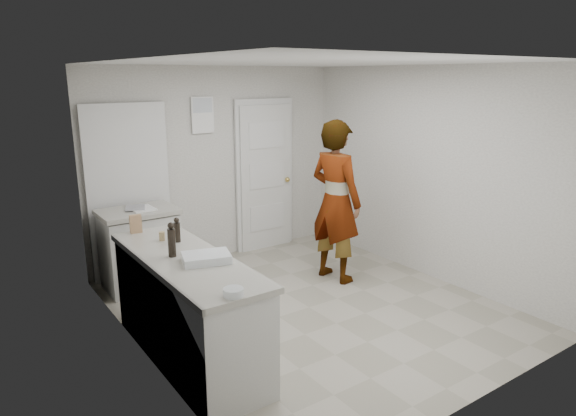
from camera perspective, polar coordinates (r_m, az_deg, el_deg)
ground at (r=5.53m, az=2.37°, el=-10.97°), size 4.00×4.00×0.00m
room_shell at (r=6.71m, az=-8.89°, el=2.69°), size 4.00×4.00×4.00m
main_counter at (r=4.53m, az=-11.02°, el=-11.32°), size 0.64×1.96×0.93m
side_counter at (r=6.12m, az=-16.07°, el=-4.68°), size 0.84×0.61×0.93m
person at (r=6.01m, az=5.32°, el=0.73°), size 0.57×0.76×1.91m
cake_mix_box at (r=5.08m, az=-16.56°, el=-1.70°), size 0.11×0.06×0.18m
spice_jar at (r=4.80m, az=-13.83°, el=-3.06°), size 0.05×0.05×0.08m
oil_cruet_a at (r=4.71m, az=-12.23°, el=-2.44°), size 0.06×0.06×0.23m
oil_cruet_b at (r=4.34m, az=-12.81°, el=-3.52°), size 0.07×0.07×0.29m
baking_dish at (r=4.20m, az=-9.07°, el=-5.51°), size 0.44×0.36×0.07m
egg_bowl at (r=3.55m, az=-6.09°, el=-9.28°), size 0.14×0.14×0.05m
papers at (r=5.99m, az=-15.89°, el=-0.05°), size 0.25×0.32×0.01m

